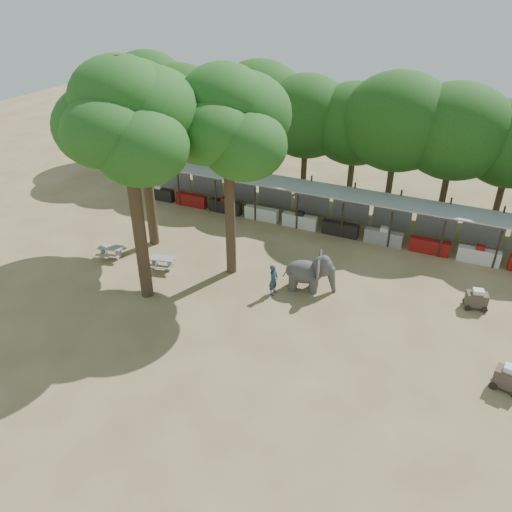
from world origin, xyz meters
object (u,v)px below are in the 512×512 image
at_px(yard_tree_center, 125,121).
at_px(yard_tree_back, 227,122).
at_px(handler, 273,280).
at_px(picnic_table_near, 111,251).
at_px(yard_tree_left, 140,111).
at_px(elephant, 310,272).
at_px(picnic_table_far, 162,261).
at_px(cart_back, 477,299).
at_px(cart_front, 509,378).

height_order(yard_tree_center, yard_tree_back, yard_tree_center).
distance_m(handler, picnic_table_near, 10.37).
xyz_separation_m(yard_tree_left, picnic_table_near, (-1.14, -2.81, -7.73)).
bearing_deg(elephant, yard_tree_back, 166.84).
xyz_separation_m(picnic_table_near, picnic_table_far, (3.51, 0.20, 0.00)).
distance_m(yard_tree_left, yard_tree_back, 6.09).
height_order(yard_tree_left, handler, yard_tree_left).
distance_m(yard_tree_back, picnic_table_near, 10.93).
distance_m(handler, cart_back, 10.39).
relative_size(elephant, picnic_table_far, 1.72).
bearing_deg(picnic_table_far, cart_back, -0.96).
bearing_deg(cart_back, cart_front, -87.05).
distance_m(yard_tree_left, elephant, 13.00).
bearing_deg(handler, yard_tree_back, 72.49).
relative_size(picnic_table_near, cart_front, 1.25).
relative_size(yard_tree_left, cart_back, 8.70).
relative_size(elephant, cart_front, 2.15).
xyz_separation_m(yard_tree_back, cart_back, (13.11, 1.81, -8.00)).
height_order(yard_tree_left, elephant, yard_tree_left).
bearing_deg(picnic_table_far, elephant, -2.17).
bearing_deg(handler, picnic_table_near, 97.64).
bearing_deg(cart_back, yard_tree_left, 169.49).
height_order(yard_tree_left, cart_front, yard_tree_left).
relative_size(yard_tree_back, handler, 6.44).
distance_m(picnic_table_far, cart_back, 17.08).
relative_size(cart_front, cart_back, 1.06).
xyz_separation_m(cart_front, cart_back, (-1.58, 5.54, -0.04)).
height_order(yard_tree_left, cart_back, yard_tree_left).
xyz_separation_m(elephant, cart_back, (8.29, 1.88, -0.53)).
height_order(yard_tree_back, elephant, yard_tree_back).
bearing_deg(picnic_table_near, picnic_table_far, -9.69).
height_order(handler, cart_front, handler).
bearing_deg(picnic_table_near, yard_tree_center, -40.86).
height_order(yard_tree_left, picnic_table_far, yard_tree_left).
height_order(elephant, handler, elephant).
relative_size(yard_tree_center, cart_front, 8.96).
distance_m(cart_front, cart_back, 5.76).
height_order(elephant, cart_front, elephant).
distance_m(yard_tree_left, yard_tree_center, 5.92).
xyz_separation_m(picnic_table_near, cart_back, (20.25, 3.62, 0.08)).
xyz_separation_m(yard_tree_back, handler, (3.21, -1.33, -7.66)).
xyz_separation_m(handler, cart_back, (9.89, 3.14, -0.34)).
height_order(yard_tree_left, picnic_table_near, yard_tree_left).
xyz_separation_m(picnic_table_far, cart_back, (16.73, 3.42, 0.07)).
bearing_deg(yard_tree_back, handler, -22.49).
xyz_separation_m(yard_tree_left, yard_tree_center, (3.00, -5.00, 1.01)).
xyz_separation_m(elephant, picnic_table_near, (-11.96, -1.74, -0.61)).
relative_size(yard_tree_left, handler, 6.24).
distance_m(yard_tree_center, handler, 10.73).
height_order(cart_front, cart_back, cart_front).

